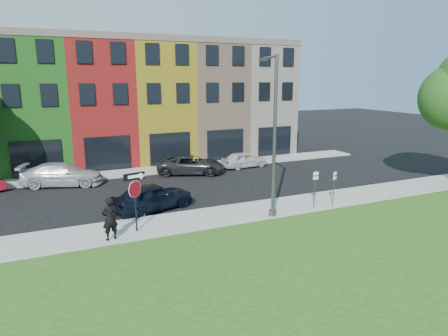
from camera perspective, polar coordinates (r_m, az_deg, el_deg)
name	(u,v)px	position (r m, az deg, el deg)	size (l,w,h in m)	color
ground	(270,234)	(19.20, 6.55, -9.32)	(120.00, 120.00, 0.00)	black
sidewalk_near	(273,208)	(22.56, 7.06, -5.76)	(40.00, 3.00, 0.12)	gray
sidewalk_far	(138,172)	(31.68, -12.23, -0.53)	(40.00, 2.40, 0.12)	gray
rowhouse_block	(126,103)	(37.10, -13.87, 9.01)	(30.00, 10.12, 10.00)	beige
stop_sign	(135,190)	(18.89, -12.62, -3.05)	(1.03, 0.28, 2.83)	black
man	(110,219)	(18.50, -16.00, -6.98)	(0.81, 0.63, 1.96)	black
sedan_near	(153,197)	(22.43, -10.16, -4.06)	(4.90, 3.13, 1.55)	black
parked_car_silver	(62,174)	(29.25, -22.14, -0.86)	(5.73, 3.54, 1.55)	#ADACB1
parked_car_dark	(191,165)	(30.54, -4.74, 0.49)	(5.67, 4.19, 1.43)	black
parked_car_white	(244,160)	(32.68, 2.91, 1.21)	(3.97, 1.91, 1.31)	silver
street_lamp	(273,137)	(20.50, 7.05, 4.42)	(0.85, 2.54, 8.19)	#4D5052
parking_sign_a	(315,184)	(22.54, 12.90, -2.30)	(0.32, 0.10, 2.14)	#4D5052
parking_sign_b	(334,184)	(23.13, 15.46, -2.20)	(0.31, 0.15, 2.04)	#4D5052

